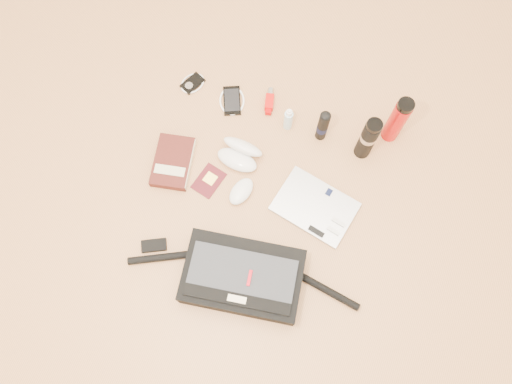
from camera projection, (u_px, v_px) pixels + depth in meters
The scene contains 14 objects.
ground at pixel (253, 214), 1.85m from camera, with size 4.00×4.00×0.00m, color tan.
messenger_bag at pixel (242, 277), 1.72m from camera, with size 0.83×0.31×0.12m.
laptop at pixel (315, 207), 1.85m from camera, with size 0.32×0.25×0.03m.
book at pixel (173, 162), 1.90m from camera, with size 0.18×0.23×0.04m.
passport at pixel (209, 181), 1.89m from camera, with size 0.11×0.14×0.01m.
mouse at pixel (241, 191), 1.86m from camera, with size 0.10×0.13×0.04m.
sunglasses_case at pixel (240, 154), 1.89m from camera, with size 0.17×0.15×0.09m.
ipod at pixel (192, 83), 2.02m from camera, with size 0.11×0.11×0.01m.
phone at pixel (232, 101), 2.00m from camera, with size 0.13×0.14×0.01m.
inhaler at pixel (269, 101), 1.99m from camera, with size 0.05×0.12×0.03m.
spray_bottle at pixel (288, 119), 1.91m from camera, with size 0.04×0.04×0.13m.
aerosol_can at pixel (323, 126), 1.87m from camera, with size 0.05×0.05×0.18m.
thermos_black at pixel (368, 139), 1.82m from camera, with size 0.08×0.08×0.23m.
thermos_red at pixel (397, 120), 1.84m from camera, with size 0.08×0.08×0.25m.
Camera 1 is at (0.20, -0.48, 1.78)m, focal length 35.00 mm.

